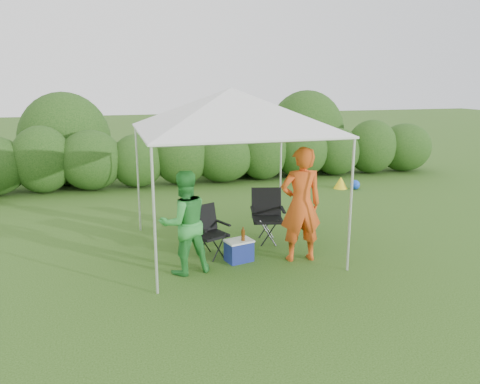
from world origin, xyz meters
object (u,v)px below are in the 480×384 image
object	(u,v)px
chair_right	(267,212)
man	(301,205)
canopy	(231,110)
woman	(184,223)
chair_left	(208,228)
cooler	(239,250)

from	to	relation	value
chair_right	man	distance (m)	1.17
canopy	woman	world-z (taller)	canopy
chair_left	cooler	size ratio (longest dim) A/B	1.75
canopy	chair_right	world-z (taller)	canopy
man	canopy	bearing A→B (deg)	-37.90
canopy	cooler	size ratio (longest dim) A/B	6.18
chair_left	man	bearing A→B (deg)	-46.40
woman	chair_right	bearing A→B (deg)	-158.53
chair_right	woman	distance (m)	2.05
chair_right	cooler	size ratio (longest dim) A/B	1.96
chair_left	woman	xyz separation A→B (m)	(-0.51, -0.61, 0.32)
chair_right	cooler	xyz separation A→B (m)	(-0.80, -0.86, -0.37)
chair_right	chair_left	world-z (taller)	chair_right
canopy	woman	size ratio (longest dim) A/B	1.90
chair_right	cooler	world-z (taller)	chair_right
man	cooler	size ratio (longest dim) A/B	3.83
chair_left	man	xyz separation A→B (m)	(1.43, -0.62, 0.46)
man	woman	size ratio (longest dim) A/B	1.18
man	cooler	bearing A→B (deg)	-7.81
canopy	woman	xyz separation A→B (m)	(-0.99, -0.86, -1.65)
chair_right	canopy	bearing A→B (deg)	-150.52
chair_right	chair_left	size ratio (longest dim) A/B	1.12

